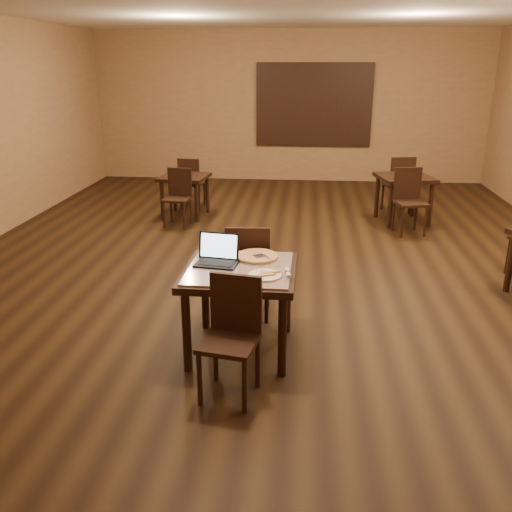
# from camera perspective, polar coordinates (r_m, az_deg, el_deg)

# --- Properties ---
(ground) EXTENTS (10.00, 10.00, 0.00)m
(ground) POSITION_cam_1_polar(r_m,az_deg,el_deg) (6.89, 1.83, -0.34)
(ground) COLOR black
(ground) RESTS_ON ground
(wall_back) EXTENTS (8.00, 0.02, 3.00)m
(wall_back) POSITION_cam_1_polar(r_m,az_deg,el_deg) (11.50, 3.52, 15.36)
(wall_back) COLOR #8C6447
(wall_back) RESTS_ON ground
(wall_front) EXTENTS (8.00, 0.02, 3.00)m
(wall_front) POSITION_cam_1_polar(r_m,az_deg,el_deg) (1.74, -8.11, -10.06)
(wall_front) COLOR #8C6447
(wall_front) RESTS_ON ground
(ceiling) EXTENTS (8.00, 10.00, 0.02)m
(ceiling) POSITION_cam_1_polar(r_m,az_deg,el_deg) (6.51, 2.14, 25.34)
(ceiling) COLOR silver
(ceiling) RESTS_ON wall_back
(mural) EXTENTS (2.34, 0.05, 1.64)m
(mural) POSITION_cam_1_polar(r_m,az_deg,el_deg) (11.45, 6.11, 15.52)
(mural) COLOR #25638A
(mural) RESTS_ON wall_back
(tiled_table) EXTENTS (0.93, 0.93, 0.76)m
(tiled_table) POSITION_cam_1_polar(r_m,az_deg,el_deg) (4.51, -1.69, -2.43)
(tiled_table) COLOR black
(tiled_table) RESTS_ON ground
(chair_main_near) EXTENTS (0.46, 0.46, 0.91)m
(chair_main_near) POSITION_cam_1_polar(r_m,az_deg,el_deg) (4.01, -2.53, -7.71)
(chair_main_near) COLOR black
(chair_main_near) RESTS_ON ground
(chair_main_far) EXTENTS (0.43, 0.43, 0.95)m
(chair_main_far) POSITION_cam_1_polar(r_m,az_deg,el_deg) (5.12, -0.81, -1.12)
(chair_main_far) COLOR black
(chair_main_far) RESTS_ON ground
(laptop) EXTENTS (0.38, 0.32, 0.24)m
(laptop) POSITION_cam_1_polar(r_m,az_deg,el_deg) (4.57, -4.04, 0.08)
(laptop) COLOR black
(laptop) RESTS_ON tiled_table
(plate) EXTENTS (0.27, 0.27, 0.01)m
(plate) POSITION_cam_1_polar(r_m,az_deg,el_deg) (4.28, 0.93, -2.05)
(plate) COLOR white
(plate) RESTS_ON tiled_table
(pizza_slice) EXTENTS (0.23, 0.23, 0.02)m
(pizza_slice) POSITION_cam_1_polar(r_m,az_deg,el_deg) (4.28, 0.93, -1.88)
(pizza_slice) COLOR beige
(pizza_slice) RESTS_ON plate
(pizza_pan) EXTENTS (0.39, 0.39, 0.01)m
(pizza_pan) POSITION_cam_1_polar(r_m,az_deg,el_deg) (4.68, 0.11, -0.16)
(pizza_pan) COLOR silver
(pizza_pan) RESTS_ON tiled_table
(pizza_whole) EXTENTS (0.36, 0.36, 0.03)m
(pizza_whole) POSITION_cam_1_polar(r_m,az_deg,el_deg) (4.68, 0.11, 0.00)
(pizza_whole) COLOR beige
(pizza_whole) RESTS_ON pizza_pan
(spatula) EXTENTS (0.19, 0.24, 0.01)m
(spatula) POSITION_cam_1_polar(r_m,az_deg,el_deg) (4.65, 0.33, 0.01)
(spatula) COLOR silver
(spatula) RESTS_ON pizza_whole
(napkin_roll) EXTENTS (0.06, 0.17, 0.04)m
(napkin_roll) POSITION_cam_1_polar(r_m,az_deg,el_deg) (4.30, 3.37, -1.80)
(napkin_roll) COLOR white
(napkin_roll) RESTS_ON tiled_table
(other_table_a) EXTENTS (0.92, 0.92, 0.73)m
(other_table_a) POSITION_cam_1_polar(r_m,az_deg,el_deg) (8.69, 15.35, 7.33)
(other_table_a) COLOR black
(other_table_a) RESTS_ON ground
(other_table_a_chair_near) EXTENTS (0.48, 0.48, 0.94)m
(other_table_a_chair_near) POSITION_cam_1_polar(r_m,az_deg,el_deg) (8.18, 15.80, 6.02)
(other_table_a_chair_near) COLOR black
(other_table_a_chair_near) RESTS_ON ground
(other_table_a_chair_far) EXTENTS (0.48, 0.48, 0.94)m
(other_table_a_chair_far) POSITION_cam_1_polar(r_m,az_deg,el_deg) (9.24, 14.87, 7.61)
(other_table_a_chair_far) COLOR black
(other_table_a_chair_far) RESTS_ON ground
(other_table_b) EXTENTS (0.79, 0.79, 0.67)m
(other_table_b) POSITION_cam_1_polar(r_m,az_deg,el_deg) (8.81, -7.52, 7.69)
(other_table_b) COLOR black
(other_table_b) RESTS_ON ground
(other_table_b_chair_near) EXTENTS (0.41, 0.41, 0.86)m
(other_table_b_chair_near) POSITION_cam_1_polar(r_m,az_deg,el_deg) (8.34, -8.18, 6.52)
(other_table_b_chair_near) COLOR black
(other_table_b_chair_near) RESTS_ON ground
(other_table_b_chair_far) EXTENTS (0.41, 0.41, 0.86)m
(other_table_b_chair_far) POSITION_cam_1_polar(r_m,az_deg,el_deg) (9.30, -6.88, 7.93)
(other_table_b_chair_far) COLOR black
(other_table_b_chair_far) RESTS_ON ground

